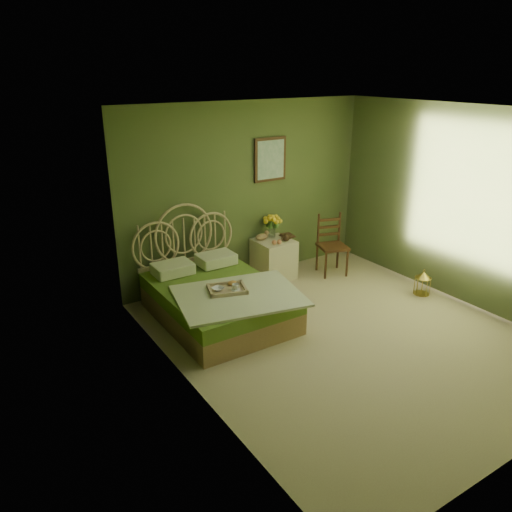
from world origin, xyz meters
TOP-DOWN VIEW (x-y plane):
  - floor at (0.00, 0.00)m, footprint 4.50×4.50m
  - ceiling at (0.00, 0.00)m, footprint 4.50×4.50m
  - wall_back at (0.00, 2.25)m, footprint 4.00×0.00m
  - wall_left at (-2.00, 0.00)m, footprint 0.00×4.50m
  - wall_right at (2.00, 0.00)m, footprint 0.00×4.50m
  - wall_art at (0.38, 2.22)m, footprint 0.54×0.04m
  - bed at (-1.08, 1.26)m, footprint 1.65×2.09m
  - nightstand at (0.29, 1.97)m, footprint 0.54×0.54m
  - chair at (1.12, 1.66)m, footprint 0.51×0.51m
  - birdcage at (1.70, 0.31)m, footprint 0.22×0.22m
  - book_lower at (0.46, 1.98)m, footprint 0.17×0.23m
  - book_upper at (0.46, 1.98)m, footprint 0.19×0.24m
  - cereal_bowl at (-1.19, 1.01)m, footprint 0.17×0.17m
  - coffee_cup at (-1.01, 0.90)m, footprint 0.09×0.09m

SIDE VIEW (x-z plane):
  - floor at x=0.00m, z-range 0.00..0.00m
  - birdcage at x=1.70m, z-range 0.00..0.33m
  - bed at x=-1.08m, z-range -0.36..0.93m
  - nightstand at x=0.29m, z-range -0.15..0.87m
  - chair at x=1.12m, z-range 0.05..0.98m
  - cereal_bowl at x=-1.19m, z-range 0.50..0.54m
  - coffee_cup at x=-1.01m, z-range 0.50..0.58m
  - book_lower at x=0.46m, z-range 0.59..0.61m
  - book_upper at x=0.46m, z-range 0.61..0.63m
  - wall_back at x=0.00m, z-range -0.70..3.30m
  - wall_left at x=-2.00m, z-range -0.95..3.55m
  - wall_right at x=2.00m, z-range -0.95..3.55m
  - wall_art at x=0.38m, z-range 1.43..2.07m
  - ceiling at x=0.00m, z-range 2.60..2.60m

